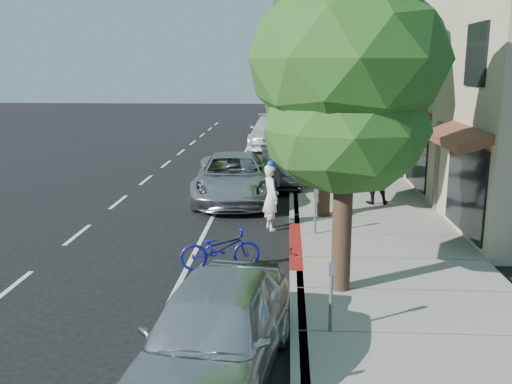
# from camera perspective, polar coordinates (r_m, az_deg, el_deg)

# --- Properties ---
(ground) EXTENTS (120.00, 120.00, 0.00)m
(ground) POSITION_cam_1_polar(r_m,az_deg,el_deg) (14.13, 4.00, -7.03)
(ground) COLOR black
(ground) RESTS_ON ground
(sidewalk) EXTENTS (4.60, 56.00, 0.15)m
(sidewalk) POSITION_cam_1_polar(r_m,az_deg,el_deg) (21.96, 9.76, 0.12)
(sidewalk) COLOR gray
(sidewalk) RESTS_ON ground
(curb) EXTENTS (0.30, 56.00, 0.15)m
(curb) POSITION_cam_1_polar(r_m,az_deg,el_deg) (21.82, 3.75, 0.19)
(curb) COLOR #9E998E
(curb) RESTS_ON ground
(curb_red_segment) EXTENTS (0.32, 4.00, 0.15)m
(curb_red_segment) POSITION_cam_1_polar(r_m,az_deg,el_deg) (15.05, 3.96, -5.49)
(curb_red_segment) COLOR maroon
(curb_red_segment) RESTS_ON ground
(storefront_building) EXTENTS (10.00, 36.00, 7.00)m
(storefront_building) POSITION_cam_1_polar(r_m,az_deg,el_deg) (32.84, 20.94, 9.57)
(storefront_building) COLOR tan
(storefront_building) RESTS_ON ground
(street_tree_0) EXTENTS (3.94, 3.94, 7.42)m
(street_tree_0) POSITION_cam_1_polar(r_m,az_deg,el_deg) (11.37, 9.14, 12.35)
(street_tree_0) COLOR black
(street_tree_0) RESTS_ON ground
(street_tree_1) EXTENTS (4.54, 4.54, 8.01)m
(street_tree_1) POSITION_cam_1_polar(r_m,az_deg,el_deg) (17.35, 7.15, 13.43)
(street_tree_1) COLOR black
(street_tree_1) RESTS_ON ground
(street_tree_2) EXTENTS (4.96, 4.96, 7.22)m
(street_tree_2) POSITION_cam_1_polar(r_m,az_deg,el_deg) (23.35, 6.12, 11.50)
(street_tree_2) COLOR black
(street_tree_2) RESTS_ON ground
(street_tree_3) EXTENTS (4.26, 4.26, 8.02)m
(street_tree_3) POSITION_cam_1_polar(r_m,az_deg,el_deg) (29.34, 5.57, 13.18)
(street_tree_3) COLOR black
(street_tree_3) RESTS_ON ground
(street_tree_4) EXTENTS (4.78, 4.78, 7.83)m
(street_tree_4) POSITION_cam_1_polar(r_m,az_deg,el_deg) (35.33, 5.18, 12.65)
(street_tree_4) COLOR black
(street_tree_4) RESTS_ON ground
(street_tree_5) EXTENTS (5.37, 5.37, 7.03)m
(street_tree_5) POSITION_cam_1_polar(r_m,az_deg,el_deg) (41.34, 4.89, 11.60)
(street_tree_5) COLOR black
(street_tree_5) RESTS_ON ground
(cyclist) EXTENTS (0.69, 0.83, 1.94)m
(cyclist) POSITION_cam_1_polar(r_m,az_deg,el_deg) (16.62, 1.52, -0.53)
(cyclist) COLOR silver
(cyclist) RESTS_ON ground
(bicycle) EXTENTS (2.01, 1.13, 1.00)m
(bicycle) POSITION_cam_1_polar(r_m,az_deg,el_deg) (13.54, -3.62, -5.65)
(bicycle) COLOR #16179A
(bicycle) RESTS_ON ground
(silver_suv) EXTENTS (3.12, 6.06, 1.64)m
(silver_suv) POSITION_cam_1_polar(r_m,az_deg,el_deg) (20.39, -2.29, 1.47)
(silver_suv) COLOR #B7B7BD
(silver_suv) RESTS_ON ground
(dark_sedan) EXTENTS (1.62, 4.39, 1.44)m
(dark_sedan) POSITION_cam_1_polar(r_m,az_deg,el_deg) (22.92, 2.50, 2.44)
(dark_sedan) COLOR black
(dark_sedan) RESTS_ON ground
(white_pickup) EXTENTS (2.70, 6.30, 1.81)m
(white_pickup) POSITION_cam_1_polar(r_m,az_deg,el_deg) (33.93, 1.64, 6.04)
(white_pickup) COLOR silver
(white_pickup) RESTS_ON ground
(dark_suv_far) EXTENTS (2.48, 5.09, 1.67)m
(dark_suv_far) POSITION_cam_1_polar(r_m,az_deg,el_deg) (40.11, 2.84, 6.93)
(dark_suv_far) COLOR black
(dark_suv_far) RESTS_ON ground
(near_car_a) EXTENTS (2.53, 4.95, 1.61)m
(near_car_a) POSITION_cam_1_polar(r_m,az_deg,el_deg) (8.80, -4.25, -13.89)
(near_car_a) COLOR silver
(near_car_a) RESTS_ON ground
(pedestrian) EXTENTS (0.95, 0.74, 1.95)m
(pedestrian) POSITION_cam_1_polar(r_m,az_deg,el_deg) (19.57, 11.82, 1.66)
(pedestrian) COLOR black
(pedestrian) RESTS_ON sidewalk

